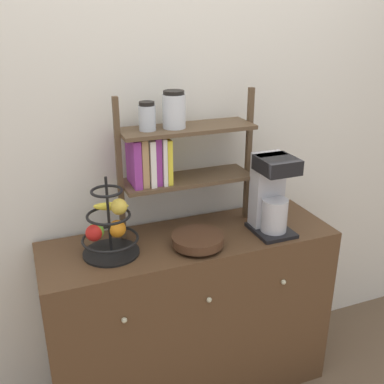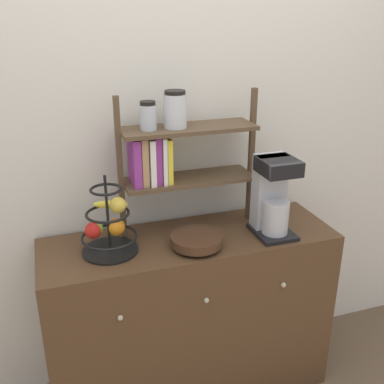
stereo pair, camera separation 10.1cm
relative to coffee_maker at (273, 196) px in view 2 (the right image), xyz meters
The scene contains 6 objects.
wall_back 0.55m from the coffee_maker, 139.19° to the left, with size 7.00×0.05×2.60m, color silver.
sideboard 0.74m from the coffee_maker, behind, with size 1.37×0.46×0.88m.
coffee_maker is the anchor object (origin of this frame).
fruit_stand 0.76m from the coffee_maker, behind, with size 0.24×0.24×0.35m.
wooden_bowl 0.41m from the coffee_maker, behind, with size 0.23×0.23×0.06m.
shelf_hutch 0.52m from the coffee_maker, 158.36° to the left, with size 0.66×0.20×0.66m.
Camera 2 is at (-0.58, -1.54, 1.86)m, focal length 42.00 mm.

